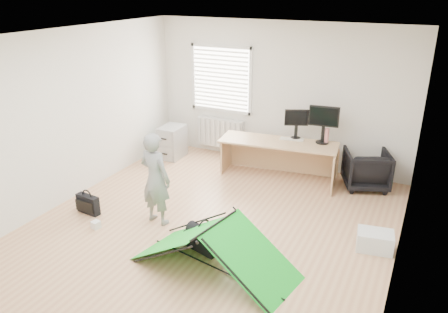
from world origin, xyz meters
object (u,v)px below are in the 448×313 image
at_px(filing_cabinet, 172,142).
at_px(duffel_bag, 204,241).
at_px(desk, 278,160).
at_px(laptop_bag, 88,204).
at_px(monitor_right, 323,130).
at_px(monitor_left, 296,128).
at_px(kite, 214,247).
at_px(office_chair, 366,169).
at_px(thermos, 327,136).
at_px(person, 155,179).
at_px(storage_crate, 375,241).

relative_size(filing_cabinet, duffel_bag, 1.26).
xyz_separation_m(desk, laptop_bag, (-2.16, -2.51, -0.20)).
bearing_deg(monitor_right, monitor_left, 172.06).
height_order(monitor_right, duffel_bag, monitor_right).
bearing_deg(desk, kite, -92.78).
xyz_separation_m(office_chair, laptop_bag, (-3.66, -2.83, -0.19)).
xyz_separation_m(filing_cabinet, office_chair, (3.76, 0.27, 0.01)).
bearing_deg(office_chair, desk, -9.70).
bearing_deg(thermos, office_chair, 2.12).
height_order(person, laptop_bag, person).
xyz_separation_m(desk, duffel_bag, (-0.10, -2.57, -0.24)).
xyz_separation_m(office_chair, kite, (-1.27, -3.23, -0.02)).
distance_m(office_chair, kite, 3.47).
bearing_deg(storage_crate, desk, 140.67).
xyz_separation_m(thermos, office_chair, (0.72, 0.03, -0.50)).
relative_size(kite, duffel_bag, 3.90).
xyz_separation_m(filing_cabinet, thermos, (3.03, 0.24, 0.52)).
height_order(thermos, duffel_bag, thermos).
distance_m(thermos, laptop_bag, 4.12).
xyz_separation_m(monitor_right, thermos, (0.07, 0.02, -0.11)).
xyz_separation_m(monitor_left, monitor_right, (0.48, -0.01, 0.05)).
distance_m(monitor_left, duffel_bag, 2.98).
bearing_deg(storage_crate, filing_cabinet, 158.71).
bearing_deg(office_chair, filing_cabinet, -17.58).
xyz_separation_m(office_chair, person, (-2.55, -2.57, 0.36)).
bearing_deg(monitor_right, kite, -105.26).
xyz_separation_m(filing_cabinet, laptop_bag, (0.10, -2.56, -0.17)).
xyz_separation_m(monitor_right, person, (-1.77, -2.52, -0.25)).
relative_size(monitor_right, kite, 0.26).
xyz_separation_m(desk, monitor_right, (0.71, 0.27, 0.60)).
distance_m(laptop_bag, duffel_bag, 2.06).
distance_m(filing_cabinet, duffel_bag, 3.40).
distance_m(monitor_right, laptop_bag, 4.08).
bearing_deg(office_chair, thermos, -19.58).
height_order(monitor_right, office_chair, monitor_right).
bearing_deg(person, laptop_bag, 20.95).
height_order(kite, storage_crate, kite).
height_order(office_chair, person, person).
distance_m(monitor_left, monitor_right, 0.49).
relative_size(thermos, laptop_bag, 0.68).
distance_m(monitor_right, duffel_bag, 3.07).
bearing_deg(thermos, laptop_bag, -136.36).
relative_size(laptop_bag, duffel_bag, 0.77).
height_order(desk, monitor_right, monitor_right).
relative_size(monitor_left, monitor_right, 0.82).
bearing_deg(desk, filing_cabinet, 171.56).
relative_size(thermos, kite, 0.13).
bearing_deg(duffel_bag, kite, -29.37).
bearing_deg(duffel_bag, person, 177.69).
xyz_separation_m(thermos, storage_crate, (1.17, -1.88, -0.71)).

